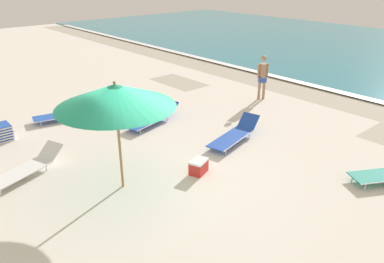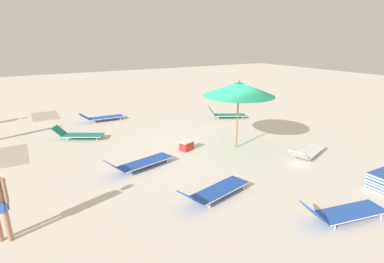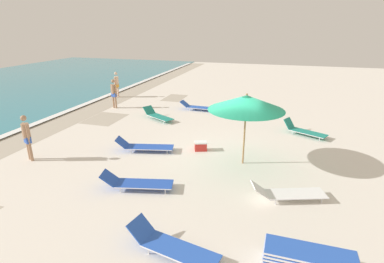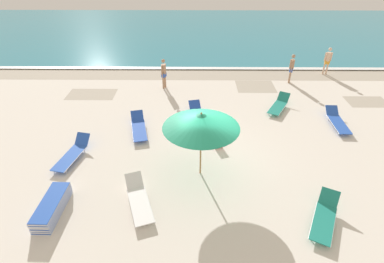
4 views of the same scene
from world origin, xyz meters
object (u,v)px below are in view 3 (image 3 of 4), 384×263
(sun_lounger_near_water_right, at_px, (172,246))
(sun_lounger_mid_beach_pair_b, at_px, (137,183))
(sun_lounger_mid_beach_solo, at_px, (288,193))
(beachgoer_wading_adult, at_px, (116,83))
(sun_lounger_mid_beach_pair_a, at_px, (198,107))
(beach_umbrella, at_px, (246,103))
(beachgoer_shoreline_child, at_px, (27,135))
(beachgoer_strolling_adult, at_px, (114,92))
(lounger_stack, at_px, (309,261))
(sun_lounger_beside_umbrella, at_px, (144,146))
(cooler_box, at_px, (201,146))
(sun_lounger_near_water_left, at_px, (158,116))
(sun_lounger_under_umbrella, at_px, (304,130))

(sun_lounger_near_water_right, relative_size, sun_lounger_mid_beach_pair_b, 0.97)
(sun_lounger_mid_beach_solo, height_order, sun_lounger_mid_beach_pair_b, sun_lounger_mid_beach_pair_b)
(beachgoer_wading_adult, bearing_deg, sun_lounger_mid_beach_pair_a, -98.57)
(beach_umbrella, height_order, beachgoer_shoreline_child, beach_umbrella)
(sun_lounger_near_water_right, relative_size, beachgoer_strolling_adult, 1.26)
(lounger_stack, distance_m, sun_lounger_beside_umbrella, 7.64)
(beach_umbrella, height_order, lounger_stack, beach_umbrella)
(sun_lounger_near_water_right, relative_size, cooler_box, 3.77)
(lounger_stack, relative_size, sun_lounger_beside_umbrella, 0.79)
(lounger_stack, xyz_separation_m, sun_lounger_near_water_left, (8.94, 7.14, -0.03))
(beach_umbrella, relative_size, beachgoer_wading_adult, 1.52)
(sun_lounger_under_umbrella, relative_size, sun_lounger_near_water_right, 0.91)
(lounger_stack, relative_size, sun_lounger_near_water_right, 0.84)
(sun_lounger_near_water_left, height_order, sun_lounger_near_water_right, sun_lounger_near_water_right)
(sun_lounger_near_water_right, distance_m, sun_lounger_mid_beach_solo, 3.95)
(sun_lounger_near_water_left, height_order, beachgoer_strolling_adult, beachgoer_strolling_adult)
(sun_lounger_under_umbrella, distance_m, sun_lounger_beside_umbrella, 7.36)
(lounger_stack, bearing_deg, beachgoer_shoreline_child, 75.26)
(sun_lounger_mid_beach_pair_a, bearing_deg, sun_lounger_near_water_left, 148.73)
(sun_lounger_near_water_right, relative_size, sun_lounger_mid_beach_pair_a, 1.02)
(sun_lounger_beside_umbrella, distance_m, sun_lounger_near_water_right, 5.99)
(sun_lounger_mid_beach_pair_b, bearing_deg, beach_umbrella, -59.48)
(sun_lounger_beside_umbrella, distance_m, cooler_box, 2.28)
(beachgoer_wading_adult, bearing_deg, sun_lounger_under_umbrella, -103.47)
(sun_lounger_near_water_right, height_order, beachgoer_strolling_adult, beachgoer_strolling_adult)
(sun_lounger_mid_beach_pair_a, bearing_deg, beach_umbrella, -149.41)
(beachgoer_shoreline_child, bearing_deg, sun_lounger_mid_beach_pair_a, -88.69)
(sun_lounger_near_water_left, xyz_separation_m, cooler_box, (-3.43, -3.34, -0.03))
(sun_lounger_mid_beach_solo, bearing_deg, sun_lounger_mid_beach_pair_b, 79.56)
(sun_lounger_mid_beach_solo, bearing_deg, lounger_stack, 168.86)
(beach_umbrella, xyz_separation_m, beachgoer_shoreline_child, (-2.03, 7.73, -1.30))
(sun_lounger_near_water_left, height_order, beachgoer_wading_adult, beachgoer_wading_adult)
(sun_lounger_mid_beach_solo, relative_size, cooler_box, 3.79)
(sun_lounger_near_water_left, xyz_separation_m, sun_lounger_mid_beach_solo, (-6.22, -6.74, -0.01))
(sun_lounger_near_water_left, bearing_deg, beachgoer_strolling_adult, 97.28)
(sun_lounger_mid_beach_pair_a, bearing_deg, beachgoer_strolling_adult, 102.81)
(sun_lounger_mid_beach_pair_b, bearing_deg, sun_lounger_beside_umbrella, 7.59)
(lounger_stack, distance_m, sun_lounger_near_water_left, 11.45)
(beach_umbrella, relative_size, sun_lounger_near_water_right, 1.20)
(sun_lounger_mid_beach_solo, relative_size, beachgoer_strolling_adult, 1.27)
(beach_umbrella, height_order, cooler_box, beach_umbrella)
(beachgoer_strolling_adult, bearing_deg, sun_lounger_mid_beach_pair_a, -153.64)
(sun_lounger_mid_beach_pair_a, relative_size, cooler_box, 3.69)
(sun_lounger_under_umbrella, relative_size, cooler_box, 3.42)
(sun_lounger_mid_beach_pair_a, height_order, beachgoer_strolling_adult, beachgoer_strolling_adult)
(sun_lounger_mid_beach_pair_b, xyz_separation_m, beachgoer_wading_adult, (11.08, 7.07, 0.79))
(sun_lounger_mid_beach_solo, height_order, beachgoer_strolling_adult, beachgoer_strolling_adult)
(lounger_stack, distance_m, beachgoer_shoreline_child, 10.14)
(cooler_box, bearing_deg, sun_lounger_mid_beach_pair_b, 52.19)
(sun_lounger_mid_beach_solo, relative_size, sun_lounger_mid_beach_pair_a, 1.03)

